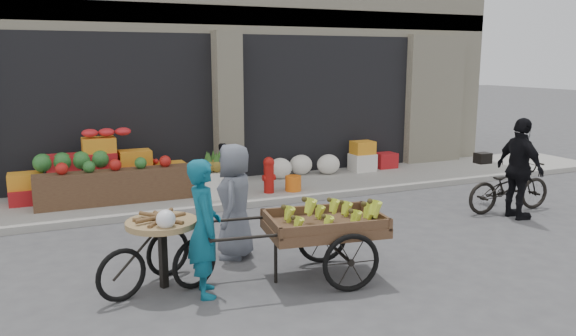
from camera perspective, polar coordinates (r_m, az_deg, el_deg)
name	(u,v)px	position (r m, az deg, el deg)	size (l,w,h in m)	color
ground	(342,259)	(7.85, 5.50, -9.15)	(80.00, 80.00, 0.00)	#424244
sidewalk	(243,191)	(11.43, -4.61, -2.37)	(18.00, 2.20, 0.12)	gray
building	(190,32)	(14.90, -9.97, 13.44)	(14.00, 6.45, 7.00)	beige
fruit_display	(112,169)	(11.03, -17.41, -0.08)	(3.10, 1.12, 1.24)	#AB171C
pineapple_bin	(214,185)	(10.67, -7.55, -1.68)	(0.52, 0.52, 0.50)	silver
fire_hydrant	(269,173)	(10.95, -1.96, -0.56)	(0.22, 0.22, 0.71)	#A5140F
orange_bucket	(293,183)	(11.14, 0.53, -1.57)	(0.32, 0.32, 0.30)	orange
right_bay_goods	(341,160)	(12.95, 5.45, 0.78)	(3.35, 0.60, 0.70)	silver
seated_person	(224,166)	(11.30, -6.49, 0.17)	(0.45, 0.35, 0.93)	black
banana_cart	(320,222)	(6.94, 3.30, -5.46)	(2.51, 1.29, 1.00)	brown
vendor_woman	(204,228)	(6.51, -8.49, -6.05)	(0.58, 0.38, 1.60)	#0E556C
tricycle_cart	(162,242)	(6.86, -12.69, -7.39)	(1.45, 1.09, 0.95)	#9E7F51
vendor_grey	(235,201)	(7.71, -5.44, -3.36)	(0.77, 0.50, 1.58)	slate
bicycle	(509,187)	(10.79, 21.54, -1.79)	(0.60, 1.72, 0.90)	black
cyclist	(520,169)	(10.29, 22.49, -0.07)	(1.02, 0.42, 1.74)	black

